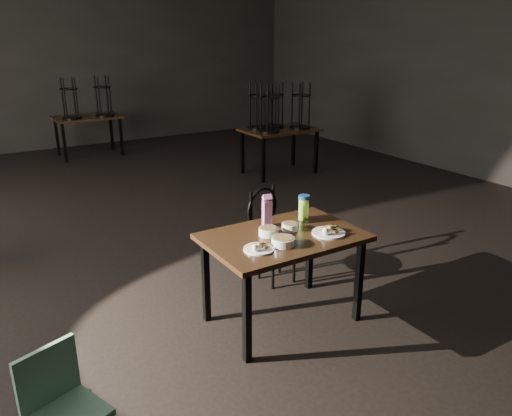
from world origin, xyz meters
TOP-DOWN VIEW (x-y plane):
  - room at (-0.06, 0.01)m, footprint 12.00×12.04m
  - main_table at (-0.08, -1.76)m, footprint 1.20×0.80m
  - plate_left at (-0.40, -1.90)m, footprint 0.23×0.23m
  - plate_right at (0.22, -1.93)m, footprint 0.26×0.26m
  - bowl_near at (-0.19, -1.70)m, footprint 0.15×0.15m
  - bowl_far at (0.02, -1.70)m, footprint 0.13×0.13m
  - bowl_big at (-0.20, -1.92)m, footprint 0.17×0.17m
  - juice_carton at (-0.09, -1.54)m, footprint 0.08×0.08m
  - water_bottle at (0.26, -1.56)m, footprint 0.10×0.10m
  - spoon at (0.35, -1.86)m, footprint 0.06×0.21m
  - bentwood_chair at (0.24, -1.10)m, footprint 0.46×0.45m
  - school_chair at (-1.90, -2.39)m, footprint 0.43×0.43m
  - bg_table_right at (2.42, 2.01)m, footprint 1.20×0.80m
  - bg_table_far at (0.11, 4.93)m, footprint 1.20×0.80m

SIDE VIEW (x-z plane):
  - school_chair at x=-1.90m, z-range 0.08..0.80m
  - bentwood_chair at x=0.24m, z-range 0.08..0.97m
  - main_table at x=-0.08m, z-range 0.30..1.05m
  - bg_table_far at x=0.11m, z-range 0.01..1.49m
  - spoon at x=0.35m, z-range 0.75..0.76m
  - plate_left at x=-0.40m, z-range 0.73..0.81m
  - plate_right at x=0.22m, z-range 0.73..0.82m
  - bowl_far at x=0.02m, z-range 0.75..0.81m
  - bowl_big at x=-0.20m, z-range 0.75..0.81m
  - bowl_near at x=-0.19m, z-range 0.75..0.81m
  - bg_table_right at x=2.42m, z-range 0.06..1.54m
  - water_bottle at x=0.26m, z-range 0.75..0.96m
  - juice_carton at x=-0.09m, z-range 0.74..1.01m
  - room at x=-0.06m, z-range 0.72..3.94m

